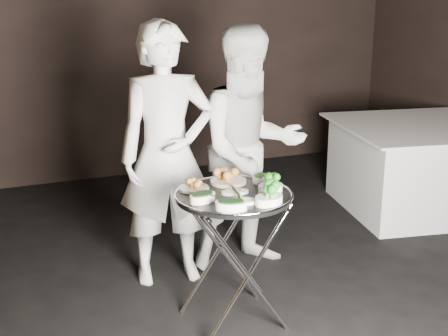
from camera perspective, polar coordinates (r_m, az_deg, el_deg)
name	(u,v)px	position (r m, az deg, el deg)	size (l,w,h in m)	color
floor	(284,335)	(3.91, 5.53, -14.96)	(6.00, 7.00, 0.05)	black
wall_back	(130,34)	(6.67, -8.58, 12.00)	(6.00, 0.05, 3.00)	black
tray_stand	(233,253)	(3.78, 0.87, -7.75)	(0.56, 0.47, 0.82)	silver
serving_tray	(234,196)	(3.64, 0.90, -2.53)	(0.70, 0.70, 0.04)	black
potato_plate_a	(194,185)	(3.71, -2.78, -1.57)	(0.19, 0.19, 0.07)	beige
potato_plate_b	(228,177)	(3.83, 0.40, -0.87)	(0.22, 0.22, 0.08)	beige
greens_bowl	(262,178)	(3.84, 3.46, -0.91)	(0.12, 0.12, 0.07)	white
asparagus_plate_a	(235,191)	(3.65, 1.02, -2.13)	(0.17, 0.11, 0.03)	white
asparagus_plate_b	(241,200)	(3.49, 1.52, -2.98)	(0.21, 0.15, 0.04)	white
spinach_bowl_a	(203,196)	(3.51, -1.98, -2.59)	(0.19, 0.15, 0.07)	white
spinach_bowl_b	(231,204)	(3.39, 0.65, -3.31)	(0.21, 0.17, 0.07)	white
broccoli_bowl_a	(270,187)	(3.68, 4.26, -1.72)	(0.20, 0.17, 0.07)	white
broccoli_bowl_b	(269,198)	(3.48, 4.12, -2.76)	(0.21, 0.19, 0.07)	white
serving_utensils	(232,183)	(3.69, 0.72, -1.36)	(0.57, 0.41, 0.01)	silver
waiter_left	(167,155)	(4.22, -5.24, 1.17)	(0.66, 0.43, 1.80)	silver
waiter_right	(250,150)	(4.44, 2.40, 1.68)	(0.85, 0.66, 1.75)	silver
dining_table	(416,167)	(5.95, 17.15, 0.08)	(1.39, 1.39, 0.79)	silver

